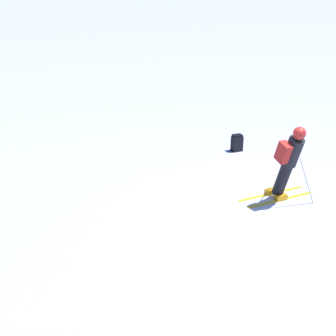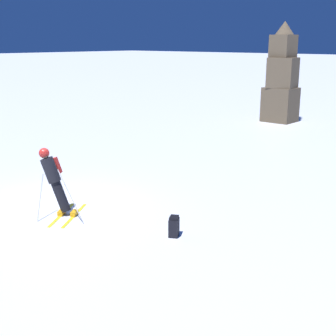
{
  "view_description": "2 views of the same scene",
  "coord_description": "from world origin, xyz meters",
  "views": [
    {
      "loc": [
        -9.25,
        1.35,
        4.68
      ],
      "look_at": [
        0.06,
        2.43,
        0.88
      ],
      "focal_mm": 50.0,
      "sensor_mm": 36.0,
      "label": 1
    },
    {
      "loc": [
        10.54,
        -7.07,
        4.54
      ],
      "look_at": [
        1.4,
        3.31,
        0.76
      ],
      "focal_mm": 50.0,
      "sensor_mm": 36.0,
      "label": 2
    }
  ],
  "objects": [
    {
      "name": "ground_plane",
      "position": [
        0.0,
        0.0,
        0.0
      ],
      "size": [
        300.0,
        300.0,
        0.0
      ],
      "primitive_type": "plane",
      "color": "white"
    },
    {
      "name": "skier",
      "position": [
        0.43,
        -0.16,
        1.04
      ],
      "size": [
        1.55,
        1.76,
        1.88
      ],
      "rotation": [
        0.0,
        0.0,
        0.57
      ],
      "color": "yellow",
      "rests_on": "ground"
    },
    {
      "name": "spare_backpack",
      "position": [
        3.77,
        0.84,
        0.24
      ],
      "size": [
        0.34,
        0.37,
        0.5
      ],
      "rotation": [
        0.0,
        0.0,
        2.09
      ],
      "color": "black",
      "rests_on": "ground"
    }
  ]
}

